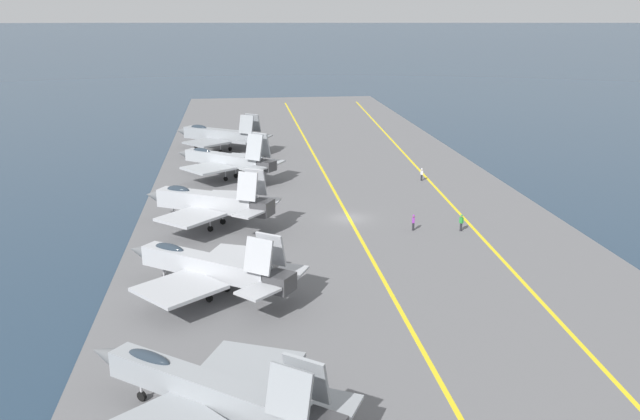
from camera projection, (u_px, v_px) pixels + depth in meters
name	position (u px, v px, depth m)	size (l,w,h in m)	color
ground_plane	(349.00, 221.00, 75.10)	(2000.00, 2000.00, 0.00)	#23384C
carrier_deck	(349.00, 220.00, 75.04)	(209.74, 46.24, 0.40)	slate
deck_stripe_foul_line	(460.00, 214.00, 76.49)	(188.76, 0.36, 0.01)	yellow
deck_stripe_centerline	(349.00, 218.00, 74.98)	(188.76, 0.36, 0.01)	yellow
parked_jet_nearest	(209.00, 391.00, 37.04)	(14.10, 16.02, 5.68)	gray
parked_jet_second	(209.00, 267.00, 54.33)	(13.82, 15.33, 5.97)	#A8AAAF
parked_jet_third	(209.00, 202.00, 71.15)	(13.63, 15.00, 6.63)	#A8AAAF
parked_jet_fourth	(226.00, 160.00, 91.33)	(13.85, 15.29, 6.76)	#9EA3A8
parked_jet_fifth	(220.00, 135.00, 108.68)	(14.03, 16.19, 6.43)	gray
crew_green_vest	(461.00, 222.00, 70.39)	(0.46, 0.40, 1.79)	#232328
crew_purple_vest	(413.00, 222.00, 70.57)	(0.44, 0.37, 1.73)	#232328
crew_white_vest	(422.00, 174.00, 90.81)	(0.39, 0.27, 1.71)	#232328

